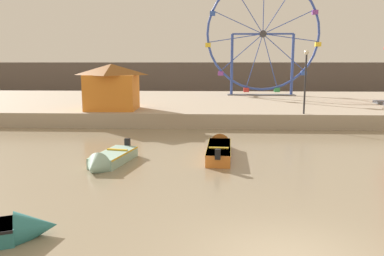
{
  "coord_description": "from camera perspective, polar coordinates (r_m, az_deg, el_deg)",
  "views": [
    {
      "loc": [
        -1.82,
        -8.11,
        4.5
      ],
      "look_at": [
        -2.71,
        10.97,
        1.23
      ],
      "focal_mm": 36.24,
      "sensor_mm": 36.0,
      "label": 1
    }
  ],
  "objects": [
    {
      "name": "quay_promenade",
      "position": [
        36.45,
        5.51,
        3.4
      ],
      "size": [
        110.0,
        20.74,
        1.02
      ],
      "primitive_type": "cube",
      "color": "tan",
      "rests_on": "ground_plane"
    },
    {
      "name": "distant_town_skyline",
      "position": [
        58.8,
        4.46,
        7.46
      ],
      "size": [
        140.0,
        3.0,
        4.4
      ],
      "primitive_type": "cube",
      "color": "#564C47",
      "rests_on": "ground_plane"
    },
    {
      "name": "motorboat_orange_hull",
      "position": [
        19.22,
        4.05,
        -2.95
      ],
      "size": [
        1.3,
        5.22,
        1.11
      ],
      "rotation": [
        0.0,
        0.0,
        1.52
      ],
      "color": "orange",
      "rests_on": "ground_plane"
    },
    {
      "name": "motorboat_seafoam",
      "position": [
        17.41,
        -12.26,
        -4.6
      ],
      "size": [
        1.83,
        3.88,
        1.11
      ],
      "rotation": [
        0.0,
        0.0,
        4.51
      ],
      "color": "#93BCAD",
      "rests_on": "ground_plane"
    },
    {
      "name": "ferris_wheel_blue_frame",
      "position": [
        41.66,
        10.39,
        13.18
      ],
      "size": [
        11.87,
        1.2,
        12.14
      ],
      "color": "#334CA8",
      "rests_on": "quay_promenade"
    },
    {
      "name": "carnival_booth_orange_canopy",
      "position": [
        29.05,
        -11.71,
        6.08
      ],
      "size": [
        3.98,
        3.49,
        3.34
      ],
      "rotation": [
        0.0,
        0.0,
        0.02
      ],
      "color": "orange",
      "rests_on": "quay_promenade"
    },
    {
      "name": "promenade_lamp_near",
      "position": [
        27.09,
        16.39,
        7.79
      ],
      "size": [
        0.32,
        0.32,
        4.26
      ],
      "color": "#2D2D33",
      "rests_on": "quay_promenade"
    }
  ]
}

